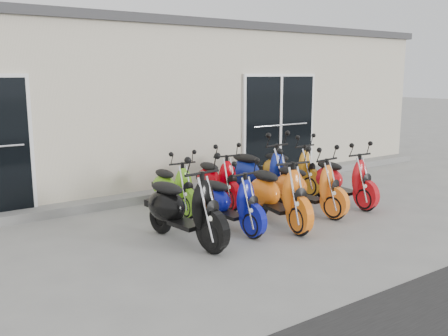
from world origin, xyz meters
The scene contains 14 objects.
ground centered at (0.00, 0.00, 0.00)m, with size 80.00×80.00×0.00m, color gray.
building centered at (0.00, 5.20, 1.60)m, with size 14.00×6.00×3.20m, color beige.
roof_cap centered at (0.00, 5.20, 3.28)m, with size 14.20×6.20×0.16m, color #3F3F42.
front_step centered at (0.00, 2.02, 0.07)m, with size 14.00×0.40×0.15m, color gray.
door_right centered at (2.60, 2.17, 1.26)m, with size 2.02×0.08×2.22m, color black.
scooter_front_black centered at (-1.38, -0.41, 0.65)m, with size 0.64×1.75×1.29m, color black, non-canonical shape.
scooter_front_blue centered at (-0.54, -0.30, 0.56)m, with size 0.55×1.52×1.13m, color #0D1391, non-canonical shape.
scooter_front_orange_a centered at (0.22, -0.52, 0.64)m, with size 0.63×1.73×1.28m, color orange, non-canonical shape.
scooter_front_orange_b centered at (1.08, -0.30, 0.59)m, with size 0.58×1.60×1.19m, color orange, non-canonical shape.
scooter_front_red centered at (1.99, -0.24, 0.59)m, with size 0.58×1.59×1.18m, color red, non-canonical shape.
scooter_back_green centered at (-0.72, 1.06, 0.55)m, with size 0.54×1.49×1.10m, color #67B31A, non-canonical shape.
scooter_back_red centered at (0.15, 1.02, 0.58)m, with size 0.57×1.57×1.16m, color #B70009, non-canonical shape.
scooter_back_blue centered at (1.04, 0.92, 0.65)m, with size 0.64×1.77×1.31m, color navy, non-canonical shape.
scooter_back_yellow centered at (1.84, 0.99, 0.60)m, with size 0.59×1.62×1.20m, color orange, non-canonical shape.
Camera 1 is at (-4.72, -6.13, 2.30)m, focal length 40.00 mm.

